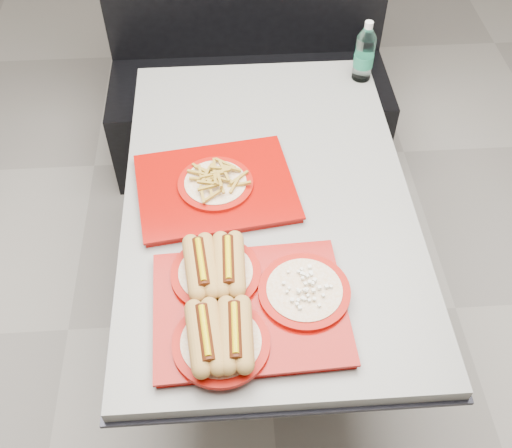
{
  "coord_description": "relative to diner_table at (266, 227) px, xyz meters",
  "views": [
    {
      "loc": [
        -0.12,
        -1.3,
        2.12
      ],
      "look_at": [
        -0.05,
        -0.19,
        0.83
      ],
      "focal_mm": 42.0,
      "sensor_mm": 36.0,
      "label": 1
    }
  ],
  "objects": [
    {
      "name": "ground",
      "position": [
        0.0,
        0.0,
        -0.58
      ],
      "size": [
        6.0,
        6.0,
        0.0
      ],
      "primitive_type": "plane",
      "color": "gray",
      "rests_on": "ground"
    },
    {
      "name": "booth_bench",
      "position": [
        0.0,
        1.09,
        -0.18
      ],
      "size": [
        1.3,
        0.57,
        1.35
      ],
      "color": "black",
      "rests_on": "ground"
    },
    {
      "name": "tray_near",
      "position": [
        -0.1,
        -0.43,
        0.21
      ],
      "size": [
        0.54,
        0.47,
        0.11
      ],
      "rotation": [
        0.0,
        0.0,
        0.04
      ],
      "color": "#8F0803",
      "rests_on": "diner_table"
    },
    {
      "name": "water_bottle",
      "position": [
        0.4,
        0.58,
        0.27
      ],
      "size": [
        0.07,
        0.07,
        0.24
      ],
      "rotation": [
        0.0,
        0.0,
        -0.33
      ],
      "color": "silver",
      "rests_on": "diner_table"
    },
    {
      "name": "tray_far",
      "position": [
        -0.16,
        0.02,
        0.19
      ],
      "size": [
        0.53,
        0.44,
        0.1
      ],
      "rotation": [
        0.0,
        0.0,
        0.14
      ],
      "color": "#8F0803",
      "rests_on": "diner_table"
    },
    {
      "name": "diner_table",
      "position": [
        0.0,
        0.0,
        0.0
      ],
      "size": [
        0.92,
        1.42,
        0.75
      ],
      "color": "black",
      "rests_on": "ground"
    }
  ]
}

